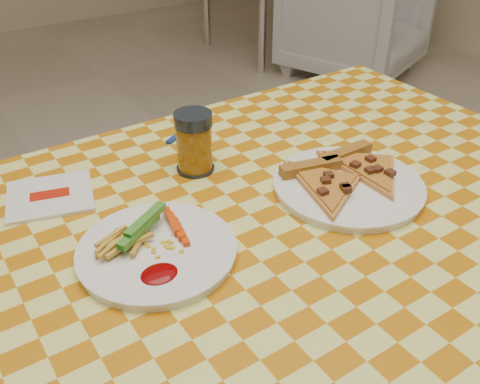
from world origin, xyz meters
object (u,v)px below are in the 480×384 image
table (261,261)px  plate_left (157,252)px  drink_glass (194,143)px  plate_right (348,187)px  bg_chair (357,13)px

table → plate_left: plate_left is taller
table → drink_glass: 0.24m
plate_right → table: bearing=-179.5°
plate_left → drink_glass: drink_glass is taller
table → bg_chair: bg_chair is taller
plate_right → drink_glass: (-0.19, 0.21, 0.05)m
table → drink_glass: drink_glass is taller
plate_right → bg_chair: bearing=44.7°
plate_left → plate_right: size_ratio=0.90×
plate_right → bg_chair: 2.65m
table → bg_chair: (2.05, 1.84, -0.30)m
table → plate_right: size_ratio=5.03×
plate_left → drink_glass: (0.17, 0.18, 0.05)m
table → plate_right: 0.20m
drink_glass → bg_chair: 2.66m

